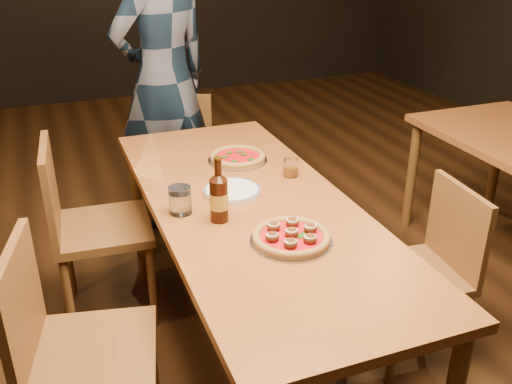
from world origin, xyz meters
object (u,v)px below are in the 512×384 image
object	(u,v)px
table_main	(252,218)
chair_end	(178,163)
beer_bottle	(219,199)
amber_glass	(291,167)
chair_main_sw	(103,227)
plate_stack	(232,191)
pizza_margherita	(238,157)
diner	(164,79)
chair_main_nw	(92,351)
chair_main_e	(414,273)
water_glass	(180,200)
pizza_meatball	(291,237)

from	to	relation	value
table_main	chair_end	xyz separation A→B (m)	(-0.01, 1.30, -0.25)
beer_bottle	amber_glass	size ratio (longest dim) A/B	3.04
chair_main_sw	plate_stack	bearing A→B (deg)	-124.20
pizza_margherita	beer_bottle	size ratio (longest dim) A/B	1.12
diner	chair_main_nw	bearing A→B (deg)	46.44
chair_main_nw	amber_glass	distance (m)	1.17
chair_main_sw	diner	xyz separation A→B (m)	(0.53, 0.89, 0.46)
plate_stack	beer_bottle	xyz separation A→B (m)	(-0.12, -0.21, 0.08)
amber_glass	chair_main_nw	bearing A→B (deg)	-151.09
chair_main_nw	chair_main_e	xyz separation A→B (m)	(1.37, 0.06, -0.04)
chair_end	diner	size ratio (longest dim) A/B	0.46
water_glass	diner	world-z (taller)	diner
chair_main_sw	beer_bottle	world-z (taller)	beer_bottle
table_main	chair_main_nw	bearing A→B (deg)	-154.10
pizza_margherita	water_glass	size ratio (longest dim) A/B	2.57
pizza_margherita	diner	bearing A→B (deg)	98.44
chair_end	pizza_meatball	xyz separation A→B (m)	(0.03, -1.66, 0.34)
table_main	diner	distance (m)	1.43
chair_end	pizza_margherita	bearing A→B (deg)	-59.05
beer_bottle	amber_glass	xyz separation A→B (m)	(0.44, 0.30, -0.05)
chair_main_sw	plate_stack	size ratio (longest dim) A/B	3.93
chair_end	beer_bottle	size ratio (longest dim) A/B	3.32
beer_bottle	pizza_meatball	bearing A→B (deg)	-52.33
chair_main_e	water_glass	xyz separation A→B (m)	(-0.94, 0.31, 0.38)
chair_main_e	pizza_meatball	xyz separation A→B (m)	(-0.62, -0.06, 0.34)
table_main	pizza_margherita	bearing A→B (deg)	77.96
pizza_margherita	diner	world-z (taller)	diner
pizza_margherita	water_glass	xyz separation A→B (m)	(-0.40, -0.44, 0.04)
pizza_meatball	amber_glass	xyz separation A→B (m)	(0.24, 0.55, 0.02)
chair_main_e	amber_glass	bearing A→B (deg)	-137.44
chair_main_sw	chair_end	bearing A→B (deg)	-31.74
chair_main_nw	chair_end	world-z (taller)	chair_main_nw
pizza_meatball	water_glass	world-z (taller)	water_glass
pizza_margherita	beer_bottle	distance (m)	0.62
table_main	chair_end	bearing A→B (deg)	90.56
chair_end	amber_glass	xyz separation A→B (m)	(0.28, -1.11, 0.36)
chair_main_e	chair_main_nw	bearing A→B (deg)	-82.96
chair_end	beer_bottle	bearing A→B (deg)	-72.96
chair_main_nw	water_glass	size ratio (longest dim) A/B	8.26
chair_end	water_glass	bearing A→B (deg)	-78.99
pizza_meatball	beer_bottle	xyz separation A→B (m)	(-0.19, 0.25, 0.07)
chair_main_sw	amber_glass	distance (m)	0.95
chair_main_e	water_glass	size ratio (longest dim) A/B	7.56
beer_bottle	diner	distance (m)	1.52
water_glass	amber_glass	world-z (taller)	water_glass
diner	plate_stack	bearing A→B (deg)	67.32
chair_main_e	chair_end	xyz separation A→B (m)	(-0.66, 1.60, 0.00)
water_glass	pizza_meatball	bearing A→B (deg)	-49.02
pizza_margherita	water_glass	distance (m)	0.59
plate_stack	diner	world-z (taller)	diner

